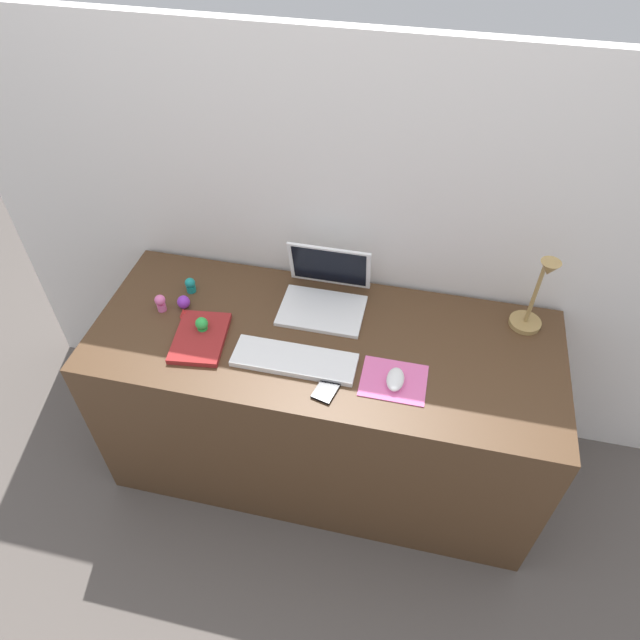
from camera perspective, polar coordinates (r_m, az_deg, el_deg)
name	(u,v)px	position (r m, az deg, el deg)	size (l,w,h in m)	color
ground_plane	(323,456)	(2.55, 0.34, -13.40)	(6.00, 6.00, 0.00)	#59514C
back_wall	(345,257)	(2.17, 2.51, 6.32)	(2.83, 0.05, 1.63)	silver
desk	(324,404)	(2.24, 0.38, -8.42)	(1.63, 0.65, 0.74)	#4C331E
laptop	(325,291)	(2.06, 0.53, 2.95)	(0.30, 0.26, 0.21)	white
keyboard	(294,360)	(1.89, -2.56, -4.00)	(0.41, 0.13, 0.02)	white
mousepad	(394,380)	(1.85, 7.36, -6.01)	(0.21, 0.17, 0.00)	pink
mouse	(395,379)	(1.83, 7.53, -5.89)	(0.06, 0.10, 0.03)	white
cell_phone	(329,386)	(1.82, 0.87, -6.64)	(0.06, 0.13, 0.01)	black
desk_lamp	(536,296)	(2.02, 20.77, 2.21)	(0.11, 0.14, 0.32)	#A5844C
notebook_pad	(200,338)	(1.99, -11.88, -1.75)	(0.17, 0.24, 0.02)	maroon
toy_figurine_red	(183,313)	(2.08, -13.48, 0.66)	(0.03, 0.03, 0.04)	red
toy_figurine_green	(202,325)	(2.00, -11.70, -0.53)	(0.04, 0.04, 0.07)	green
toy_figurine_pink	(161,302)	(2.12, -15.63, 1.70)	(0.04, 0.04, 0.07)	pink
toy_figurine_teal	(190,285)	(2.17, -12.81, 3.44)	(0.04, 0.04, 0.06)	teal
toy_figurine_purple	(184,302)	(2.11, -13.46, 1.76)	(0.05, 0.05, 0.05)	purple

